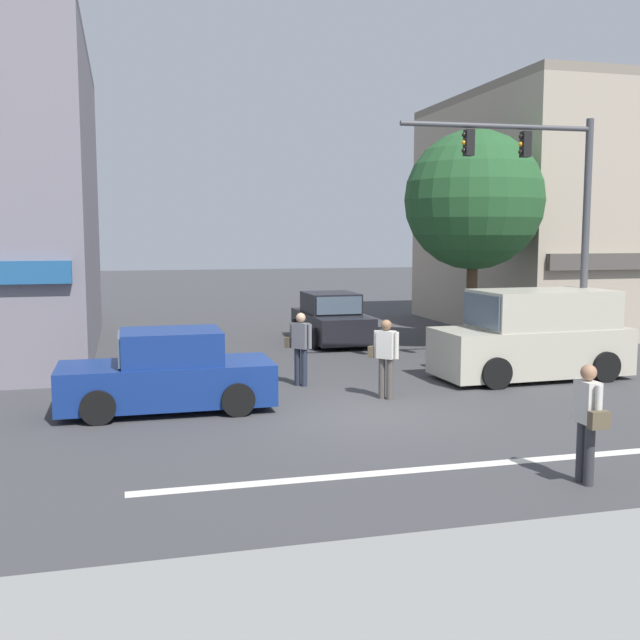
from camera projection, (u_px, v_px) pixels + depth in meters
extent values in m
plane|color=#3D3D3F|center=(365.00, 413.00, 14.38)|extent=(120.00, 120.00, 0.00)
cube|color=silver|center=(440.00, 468.00, 11.02)|extent=(9.00, 0.24, 0.01)
cube|color=tan|center=(596.00, 217.00, 28.39)|extent=(10.88, 10.05, 8.19)
cube|color=gray|center=(601.00, 102.00, 27.91)|extent=(10.88, 10.05, 0.30)
cylinder|color=#4C3823|center=(471.00, 301.00, 22.30)|extent=(0.32, 0.32, 2.89)
sphere|color=#235128|center=(474.00, 200.00, 21.96)|extent=(4.09, 4.09, 4.09)
cylinder|color=brown|center=(556.00, 231.00, 23.73)|extent=(0.22, 0.22, 7.04)
cube|color=#473828|center=(560.00, 131.00, 23.38)|extent=(1.40, 0.12, 0.10)
cylinder|color=#47474C|center=(585.00, 248.00, 18.38)|extent=(0.18, 0.18, 6.20)
cylinder|color=#47474C|center=(498.00, 126.00, 17.55)|extent=(4.80, 0.33, 0.12)
cube|color=black|center=(526.00, 144.00, 17.74)|extent=(0.21, 0.25, 0.60)
sphere|color=black|center=(521.00, 136.00, 17.70)|extent=(0.12, 0.12, 0.12)
sphere|color=orange|center=(521.00, 144.00, 17.72)|extent=(0.12, 0.12, 0.12)
sphere|color=black|center=(521.00, 152.00, 17.74)|extent=(0.12, 0.12, 0.12)
cube|color=black|center=(469.00, 143.00, 17.44)|extent=(0.21, 0.25, 0.60)
sphere|color=black|center=(464.00, 135.00, 17.39)|extent=(0.12, 0.12, 0.12)
sphere|color=orange|center=(464.00, 143.00, 17.41)|extent=(0.12, 0.12, 0.12)
sphere|color=black|center=(464.00, 151.00, 17.43)|extent=(0.12, 0.12, 0.12)
cube|color=#B7B29E|center=(530.00, 351.00, 17.84)|extent=(4.65, 1.98, 1.10)
cube|color=#B7B29E|center=(543.00, 309.00, 17.81)|extent=(3.25, 1.90, 0.90)
cube|color=#475666|center=(482.00, 311.00, 17.35)|extent=(0.11, 1.66, 0.76)
cylinder|color=black|center=(496.00, 373.00, 16.59)|extent=(0.73, 0.22, 0.72)
cylinder|color=black|center=(458.00, 360.00, 18.35)|extent=(0.73, 0.22, 0.72)
cylinder|color=black|center=(605.00, 367.00, 17.40)|extent=(0.73, 0.22, 0.72)
cylinder|color=black|center=(559.00, 355.00, 19.15)|extent=(0.73, 0.22, 0.72)
cube|color=navy|center=(167.00, 383.00, 14.59)|extent=(4.11, 1.71, 0.80)
cube|color=navy|center=(171.00, 346.00, 14.53)|extent=(1.90, 1.57, 0.64)
cube|color=#475666|center=(120.00, 348.00, 14.29)|extent=(0.06, 1.44, 0.54)
cylinder|color=black|center=(98.00, 408.00, 13.48)|extent=(0.64, 0.18, 0.64)
cylinder|color=black|center=(101.00, 389.00, 15.11)|extent=(0.64, 0.18, 0.64)
cylinder|color=black|center=(238.00, 400.00, 14.11)|extent=(0.64, 0.18, 0.64)
cylinder|color=black|center=(226.00, 383.00, 15.75)|extent=(0.64, 0.18, 0.64)
cube|color=black|center=(331.00, 325.00, 23.80)|extent=(1.71, 4.10, 0.80)
cube|color=black|center=(331.00, 303.00, 23.82)|extent=(1.56, 1.90, 0.64)
cube|color=#475666|center=(339.00, 305.00, 22.89)|extent=(1.44, 0.06, 0.54)
cylinder|color=black|center=(369.00, 337.00, 22.82)|extent=(0.18, 0.64, 0.64)
cylinder|color=black|center=(316.00, 339.00, 22.39)|extent=(0.18, 0.64, 0.64)
cylinder|color=black|center=(345.00, 327.00, 25.27)|extent=(0.18, 0.64, 0.64)
cylinder|color=black|center=(296.00, 328.00, 24.83)|extent=(0.18, 0.64, 0.64)
cylinder|color=#333338|center=(581.00, 451.00, 10.38)|extent=(0.14, 0.14, 0.86)
cylinder|color=#333338|center=(589.00, 455.00, 10.21)|extent=(0.14, 0.14, 0.86)
cube|color=beige|center=(587.00, 402.00, 10.21)|extent=(0.22, 0.36, 0.58)
sphere|color=#9E7051|center=(589.00, 372.00, 10.17)|extent=(0.22, 0.22, 0.22)
cylinder|color=beige|center=(577.00, 398.00, 10.44)|extent=(0.09, 0.09, 0.56)
cylinder|color=beige|center=(598.00, 406.00, 9.98)|extent=(0.09, 0.09, 0.56)
cube|color=brown|center=(599.00, 420.00, 9.91)|extent=(0.28, 0.12, 0.24)
cylinder|color=#232838|center=(304.00, 368.00, 16.91)|extent=(0.14, 0.14, 0.86)
cylinder|color=#232838|center=(298.00, 367.00, 17.00)|extent=(0.14, 0.14, 0.86)
cube|color=slate|center=(301.00, 336.00, 16.87)|extent=(0.41, 0.41, 0.58)
sphere|color=tan|center=(301.00, 318.00, 16.83)|extent=(0.22, 0.22, 0.22)
cylinder|color=slate|center=(310.00, 336.00, 16.75)|extent=(0.09, 0.09, 0.56)
cylinder|color=slate|center=(292.00, 335.00, 17.00)|extent=(0.09, 0.09, 0.56)
cube|color=brown|center=(290.00, 342.00, 17.09)|extent=(0.28, 0.28, 0.24)
cylinder|color=#4C4742|center=(390.00, 379.00, 15.56)|extent=(0.14, 0.14, 0.86)
cylinder|color=#4C4742|center=(382.00, 378.00, 15.65)|extent=(0.14, 0.14, 0.86)
cube|color=beige|center=(386.00, 345.00, 15.52)|extent=(0.41, 0.41, 0.58)
sphere|color=brown|center=(386.00, 325.00, 15.47)|extent=(0.22, 0.22, 0.22)
cylinder|color=beige|center=(397.00, 345.00, 15.40)|extent=(0.09, 0.09, 0.56)
cylinder|color=beige|center=(376.00, 344.00, 15.64)|extent=(0.09, 0.09, 0.56)
cube|color=brown|center=(373.00, 351.00, 15.74)|extent=(0.28, 0.28, 0.24)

